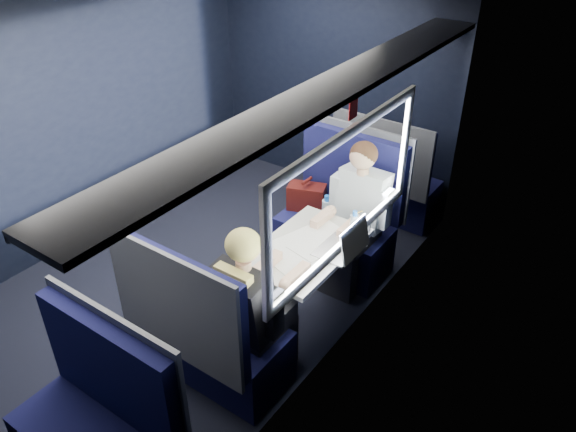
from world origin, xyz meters
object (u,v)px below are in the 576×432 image
Objects in this scene: man at (356,210)px; cup at (367,227)px; seat_row_back at (100,431)px; bottle_small at (354,224)px; seat_bay_far at (209,336)px; seat_bay_near at (338,221)px; laptop at (346,245)px; woman at (251,301)px; table at (302,254)px; seat_row_front at (386,182)px.

man reaches higher than cup.
seat_row_back reaches higher than bottle_small.
bottle_small is at bearing 78.78° from seat_row_back.
seat_bay_far is 1.45m from cup.
seat_bay_near is at bearing 90.48° from seat_bay_far.
bottle_small is (0.42, 2.13, 0.42)m from seat_row_back.
woman is at bearing -106.83° from laptop.
man is 3.69× the size of laptop.
table is 0.54m from cup.
laptop is 4.26× the size of cup.
seat_bay_near is 1.01m from laptop.
seat_row_front is at bearing 89.10° from seat_bay_near.
seat_bay_far reaches higher than seat_row_front.
table is at bearing -95.52° from man.
laptop is at bearing -73.78° from seat_row_front.
woman is 15.71× the size of cup.
seat_bay_far reaches higher than cup.
man is 1.41m from woman.
laptop is (0.24, -0.60, 0.10)m from man.
cup is at bearing -70.51° from seat_row_front.
seat_row_front is (0.00, 2.67, -0.00)m from seat_bay_far.
seat_bay_near is 1.09× the size of seat_row_front.
seat_bay_far is at bearing -116.90° from laptop.
table is 0.79× the size of seat_bay_near.
man is at bearing 112.11° from laptop.
man is at bearing 84.48° from table.
man is at bearing 84.28° from seat_row_back.
man reaches higher than seat_row_front.
man is (0.25, -1.10, 0.31)m from seat_row_front.
cup is at bearing 92.32° from laptop.
seat_row_front is 1.81m from laptop.
table is at bearing 84.20° from seat_row_back.
seat_bay_near is 2.67m from seat_row_back.
bottle_small is 2.54× the size of cup.
seat_bay_far is 0.95× the size of man.
table is at bearing -77.29° from seat_bay_near.
seat_row_back is at bearing -90.00° from seat_bay_far.
woman is at bearing -101.33° from cup.
man reaches higher than seat_bay_near.
table is 2.79× the size of laptop.
woman is 1.17m from cup.
seat_row_front is 0.88× the size of man.
laptop is (0.49, 1.89, 0.40)m from seat_row_back.
woman is (0.26, -1.58, 0.31)m from seat_bay_near.
seat_bay_near is 1.00× the size of seat_bay_far.
woman reaches higher than cup.
seat_bay_far is 1.09× the size of seat_row_back.
seat_row_front and seat_row_back have the same top height.
seat_bay_near reaches higher than seat_row_back.
bottle_small is (0.17, 1.05, 0.11)m from woman.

